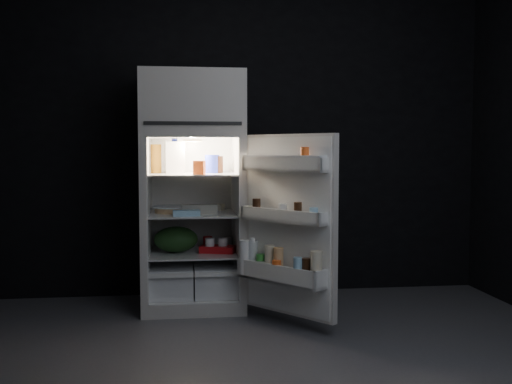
{
  "coord_description": "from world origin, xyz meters",
  "views": [
    {
      "loc": [
        -0.55,
        -3.28,
        1.21
      ],
      "look_at": [
        0.0,
        1.0,
        0.9
      ],
      "focal_mm": 42.0,
      "sensor_mm": 36.0,
      "label": 1
    }
  ],
  "objects": [
    {
      "name": "fridge_door",
      "position": [
        0.16,
        0.65,
        0.68
      ],
      "size": [
        0.6,
        0.68,
        1.22
      ],
      "color": "silver",
      "rests_on": "ground"
    },
    {
      "name": "wall_front",
      "position": [
        0.0,
        -1.7,
        1.35
      ],
      "size": [
        4.0,
        0.0,
        2.7
      ],
      "primitive_type": "cube",
      "color": "black",
      "rests_on": "ground"
    },
    {
      "name": "pie",
      "position": [
        -0.6,
        1.31,
        0.75
      ],
      "size": [
        0.3,
        0.3,
        0.04
      ],
      "primitive_type": "cylinder",
      "rotation": [
        0.0,
        0.0,
        0.15
      ],
      "color": "tan",
      "rests_on": "refrigerator"
    },
    {
      "name": "amber_bottle",
      "position": [
        -0.72,
        1.36,
        1.14
      ],
      "size": [
        0.09,
        0.09,
        0.22
      ],
      "primitive_type": "cylinder",
      "rotation": [
        0.0,
        0.0,
        -0.07
      ],
      "color": "orange",
      "rests_on": "refrigerator"
    },
    {
      "name": "refrigerator",
      "position": [
        -0.45,
        1.32,
        0.96
      ],
      "size": [
        0.76,
        0.71,
        1.78
      ],
      "color": "silver",
      "rests_on": "ground"
    },
    {
      "name": "yogurt_tray",
      "position": [
        -0.26,
        1.22,
        0.45
      ],
      "size": [
        0.29,
        0.21,
        0.05
      ],
      "primitive_type": "cube",
      "rotation": [
        0.0,
        0.0,
        -0.3
      ],
      "color": "red",
      "rests_on": "refrigerator"
    },
    {
      "name": "flat_package",
      "position": [
        -0.5,
        1.07,
        0.75
      ],
      "size": [
        0.2,
        0.11,
        0.04
      ],
      "primitive_type": "cube",
      "rotation": [
        0.0,
        0.0,
        0.05
      ],
      "color": "#8CBBD9",
      "rests_on": "refrigerator"
    },
    {
      "name": "small_carton",
      "position": [
        -0.4,
        1.07,
        1.08
      ],
      "size": [
        0.09,
        0.08,
        0.1
      ],
      "primitive_type": "cube",
      "rotation": [
        0.0,
        0.0,
        -0.32
      ],
      "color": "#F05A1C",
      "rests_on": "refrigerator"
    },
    {
      "name": "small_can_silver",
      "position": [
        -0.17,
        1.43,
        0.47
      ],
      "size": [
        0.07,
        0.07,
        0.09
      ],
      "primitive_type": "cylinder",
      "rotation": [
        0.0,
        0.0,
        0.0
      ],
      "color": "#BCBCC0",
      "rests_on": "refrigerator"
    },
    {
      "name": "jam_jar",
      "position": [
        -0.26,
        1.34,
        1.09
      ],
      "size": [
        0.11,
        0.11,
        0.13
      ],
      "primitive_type": "cylinder",
      "rotation": [
        0.0,
        0.0,
        0.22
      ],
      "color": "black",
      "rests_on": "refrigerator"
    },
    {
      "name": "produce_bag",
      "position": [
        -0.58,
        1.28,
        0.52
      ],
      "size": [
        0.37,
        0.33,
        0.2
      ],
      "primitive_type": "ellipsoid",
      "rotation": [
        0.0,
        0.0,
        0.16
      ],
      "color": "#193815",
      "rests_on": "refrigerator"
    },
    {
      "name": "egg_carton",
      "position": [
        -0.4,
        1.19,
        0.76
      ],
      "size": [
        0.26,
        0.1,
        0.07
      ],
      "primitive_type": "cube",
      "rotation": [
        0.0,
        0.0,
        0.01
      ],
      "color": "gray",
      "rests_on": "refrigerator"
    },
    {
      "name": "wall_back",
      "position": [
        0.0,
        1.7,
        1.35
      ],
      "size": [
        4.0,
        0.0,
        2.7
      ],
      "primitive_type": "cube",
      "color": "black",
      "rests_on": "ground"
    },
    {
      "name": "small_can_red",
      "position": [
        -0.33,
        1.45,
        0.47
      ],
      "size": [
        0.1,
        0.1,
        0.09
      ],
      "primitive_type": "cylinder",
      "rotation": [
        0.0,
        0.0,
        0.43
      ],
      "color": "red",
      "rests_on": "refrigerator"
    },
    {
      "name": "milk_jug",
      "position": [
        -0.58,
        1.31,
        1.15
      ],
      "size": [
        0.15,
        0.15,
        0.24
      ],
      "primitive_type": "cube",
      "rotation": [
        0.0,
        0.0,
        0.08
      ],
      "color": "white",
      "rests_on": "refrigerator"
    },
    {
      "name": "floor",
      "position": [
        0.0,
        0.0,
        0.0
      ],
      "size": [
        4.0,
        3.4,
        0.0
      ],
      "primitive_type": "cube",
      "color": "#545459",
      "rests_on": "ground"
    },
    {
      "name": "wrapped_pkg",
      "position": [
        -0.26,
        1.44,
        0.75
      ],
      "size": [
        0.14,
        0.13,
        0.05
      ],
      "primitive_type": "cube",
      "rotation": [
        0.0,
        0.0,
        -0.38
      ],
      "color": "beige",
      "rests_on": "refrigerator"
    },
    {
      "name": "mayo_jar",
      "position": [
        -0.3,
        1.34,
        1.1
      ],
      "size": [
        0.13,
        0.13,
        0.14
      ],
      "primitive_type": "cylinder",
      "rotation": [
        0.0,
        0.0,
        0.22
      ],
      "color": "navy",
      "rests_on": "refrigerator"
    }
  ]
}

